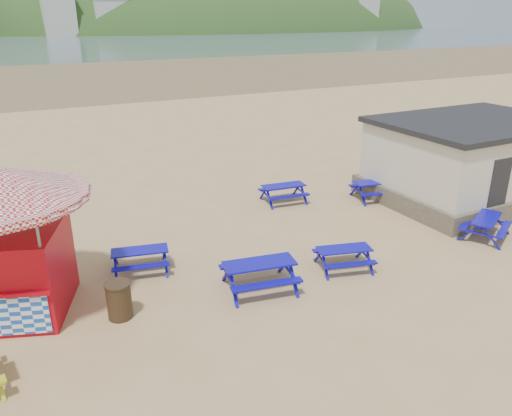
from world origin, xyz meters
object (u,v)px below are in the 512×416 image
picnic_table_blue_a (140,260)px  ice_cream_kiosk (3,224)px  picnic_table_blue_b (284,193)px  litter_bin (119,300)px  amenity_block (470,159)px

picnic_table_blue_a → ice_cream_kiosk: 3.90m
picnic_table_blue_b → picnic_table_blue_a: bearing=-148.4°
litter_bin → picnic_table_blue_b: bearing=33.6°
picnic_table_blue_a → picnic_table_blue_b: bearing=37.8°
ice_cream_kiosk → amenity_block: ice_cream_kiosk is taller
picnic_table_blue_a → amenity_block: size_ratio=0.25×
picnic_table_blue_a → picnic_table_blue_b: size_ratio=1.01×
picnic_table_blue_b → litter_bin: size_ratio=1.94×
ice_cream_kiosk → litter_bin: size_ratio=5.71×
picnic_table_blue_b → litter_bin: (-7.66, -5.08, 0.13)m
ice_cream_kiosk → litter_bin: 3.24m
picnic_table_blue_a → litter_bin: size_ratio=1.96×
litter_bin → amenity_block: 14.79m
litter_bin → amenity_block: (14.58, 2.22, 1.09)m
picnic_table_blue_b → amenity_block: amenity_block is taller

